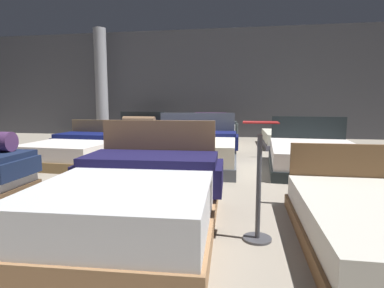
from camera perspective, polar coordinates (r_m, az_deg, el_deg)
The scene contains 11 objects.
ground_plane at distance 5.48m, azimuth -1.09°, elevation -4.69°, with size 18.00×18.00×0.02m, color gray.
showroom_back_wall at distance 10.64m, azimuth 4.32°, elevation 10.76°, with size 18.00×0.06×3.50m, color #47474C.
bed_1 at distance 2.98m, azimuth -9.90°, elevation -9.71°, with size 1.58×2.08×0.94m.
bed_3 at distance 6.52m, azimuth -19.57°, elevation -1.03°, with size 1.62×2.00×0.77m.
bed_4 at distance 5.74m, azimuth -0.27°, elevation -1.34°, with size 1.75×2.18×0.93m.
bed_5 at distance 5.80m, azimuth 21.26°, elevation -2.24°, with size 1.62×2.24×0.87m.
bed_6 at distance 9.29m, azimuth -11.09°, elevation 1.85°, with size 1.72×2.24×0.85m.
bed_7 at distance 8.63m, azimuth 2.70°, elevation 1.79°, with size 1.61×2.11×0.85m.
bed_8 at distance 8.69m, azimuth 18.07°, elevation 0.82°, with size 1.70×2.01×0.38m.
price_sign at distance 2.71m, azimuth 11.85°, elevation -9.09°, with size 0.28×0.24×1.00m.
support_pillar at distance 10.95m, azimuth -15.98°, elevation 10.40°, with size 0.39×0.39×3.50m, color #99999E.
Camera 1 is at (1.00, -5.26, 1.15)m, focal length 29.67 mm.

